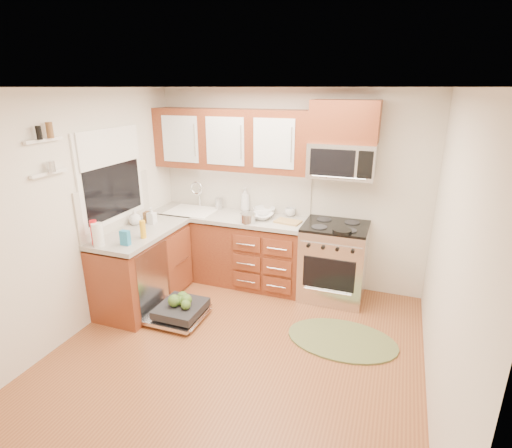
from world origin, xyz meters
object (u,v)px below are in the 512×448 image
at_px(sink, 192,220).
at_px(rug, 342,340).
at_px(dishwasher, 178,311).
at_px(cutting_board, 288,222).
at_px(upper_cabinets, 231,140).
at_px(paper_towel_roll, 98,235).
at_px(bowl_a, 262,216).
at_px(bowl_b, 264,211).
at_px(cup, 290,212).
at_px(skillet, 342,231).
at_px(stock_pot, 248,218).
at_px(range, 333,261).
at_px(microwave, 342,160).

distance_m(sink, rug, 2.50).
relative_size(sink, dishwasher, 0.89).
height_order(sink, cutting_board, cutting_board).
bearing_deg(cutting_board, dishwasher, -131.28).
distance_m(upper_cabinets, paper_towel_roll, 1.98).
xyz_separation_m(bowl_a, bowl_b, (-0.03, 0.18, 0.01)).
bearing_deg(dishwasher, bowl_a, 61.58).
bearing_deg(cup, dishwasher, -124.10).
distance_m(upper_cabinets, skillet, 1.81).
bearing_deg(rug, bowl_a, 143.36).
distance_m(rug, bowl_b, 1.90).
bearing_deg(stock_pot, bowl_a, 61.55).
relative_size(sink, bowl_b, 2.16).
bearing_deg(bowl_a, sink, 179.87).
bearing_deg(rug, bowl_b, 138.81).
xyz_separation_m(sink, bowl_a, (0.99, -0.00, 0.16)).
distance_m(rug, skillet, 1.18).
distance_m(range, skillet, 0.56).
xyz_separation_m(sink, cup, (1.30, 0.23, 0.18)).
bearing_deg(cup, range, -19.37).
bearing_deg(upper_cabinets, dishwasher, -96.04).
bearing_deg(cutting_board, cup, 99.58).
distance_m(upper_cabinets, bowl_b, 1.01).
distance_m(range, cutting_board, 0.74).
bearing_deg(cup, bowl_b, -171.55).
bearing_deg(range, cutting_board, -176.17).
relative_size(rug, cup, 8.25).
xyz_separation_m(dishwasher, bowl_b, (0.58, 1.30, 0.87)).
bearing_deg(cup, rug, -51.56).
relative_size(rug, stock_pot, 5.84).
relative_size(bowl_a, bowl_b, 0.97).
bearing_deg(skillet, bowl_b, 158.57).
relative_size(upper_cabinets, cutting_board, 6.66).
height_order(paper_towel_roll, bowl_a, paper_towel_roll).
distance_m(dishwasher, paper_towel_roll, 1.22).
relative_size(upper_cabinets, stock_pot, 10.54).
distance_m(upper_cabinets, cutting_board, 1.26).
height_order(upper_cabinets, microwave, upper_cabinets).
height_order(upper_cabinets, cup, upper_cabinets).
height_order(sink, dishwasher, sink).
distance_m(rug, stock_pot, 1.78).
distance_m(stock_pot, cup, 0.60).
relative_size(dishwasher, stock_pot, 3.60).
bearing_deg(range, skillet, -66.68).
relative_size(range, rug, 0.84).
distance_m(sink, dishwasher, 1.38).
distance_m(upper_cabinets, sink, 1.21).
bearing_deg(rug, microwave, 104.70).
bearing_deg(upper_cabinets, stock_pot, -44.39).
xyz_separation_m(upper_cabinets, range, (1.41, -0.15, -1.40)).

